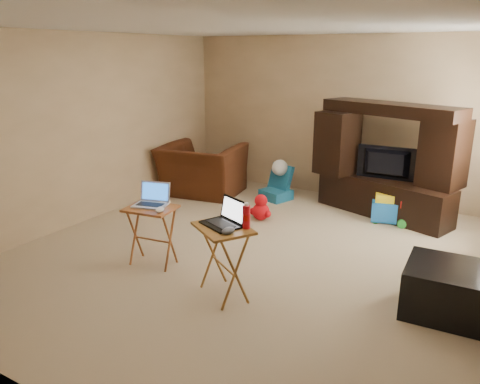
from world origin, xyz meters
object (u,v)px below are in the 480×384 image
Objects in this scene: entertainment_center at (386,161)px; laptop_left at (150,195)px; television at (385,164)px; laptop_right at (221,213)px; tray_table_right at (224,262)px; mouse_left at (160,210)px; ottoman at (446,290)px; push_toy at (392,208)px; plush_toy at (261,207)px; mouse_right at (228,231)px; recliner at (202,170)px; child_rocker at (276,183)px; water_bottle at (246,217)px; tray_table_left at (152,236)px.

laptop_left is at bearing -103.11° from entertainment_center.
laptop_right is (-0.74, -3.03, 0.06)m from television.
mouse_left is (-0.85, 0.12, 0.33)m from tray_table_right.
ottoman is 2.12m from laptop_right.
push_toy is 2.31m from ottoman.
plush_toy is 2.37m from mouse_right.
recliner is 2.28× the size of push_toy.
ottoman is 4.83× the size of mouse_right.
tray_table_right is at bearing -26.51° from laptop_left.
recliner is at bearing -145.90° from child_rocker.
plush_toy is at bearing -124.13° from entertainment_center.
mouse_left is (-1.56, -2.93, -0.08)m from television.
water_bottle is (0.07, 0.20, 0.08)m from mouse_right.
push_toy is at bearing 114.67° from ottoman.
plush_toy is 0.68× the size of push_toy.
entertainment_center is at bearing 79.87° from mouse_right.
entertainment_center reaches higher than tray_table_right.
child_rocker is 1.83m from push_toy.
tray_table_right is (-0.70, -3.05, -0.41)m from television.
tray_table_left is 3.04× the size of water_bottle.
laptop_left is 1.25m from mouse_right.
mouse_right is (0.82, -2.15, 0.54)m from plush_toy.
television is 3.12m from laptop_right.
push_toy is (1.83, -0.13, -0.07)m from child_rocker.
child_rocker is at bearing 72.17° from laptop_left.
recliner is 5.74× the size of water_bottle.
television reaches higher than push_toy.
mouse_right reaches higher than plush_toy.
mouse_right is at bearing 119.99° from recliner.
push_toy is 2.93m from water_bottle.
ottoman is 1.05× the size of tray_table_left.
television reaches higher than tray_table_left.
recliner reaches higher than plush_toy.
recliner reaches higher than push_toy.
entertainment_center is 1.72m from child_rocker.
television is at bearing 116.72° from ottoman.
entertainment_center is at bearing 22.13° from child_rocker.
tray_table_right is at bearing -54.30° from child_rocker.
recliner reaches higher than tray_table_left.
mouse_left is at bearing 177.88° from water_bottle.
entertainment_center is 3.42m from tray_table_left.
entertainment_center is 2.88m from recliner.
mouse_left is at bearing -156.06° from tray_table_right.
laptop_right reaches higher than child_rocker.
recliner is 4.41m from ottoman.
child_rocker is 2.80m from tray_table_left.
recliner reaches higher than mouse_right.
mouse_left reaches higher than tray_table_left.
television is at bearing -71.43° from entertainment_center.
tray_table_left is at bearing -140.41° from push_toy.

